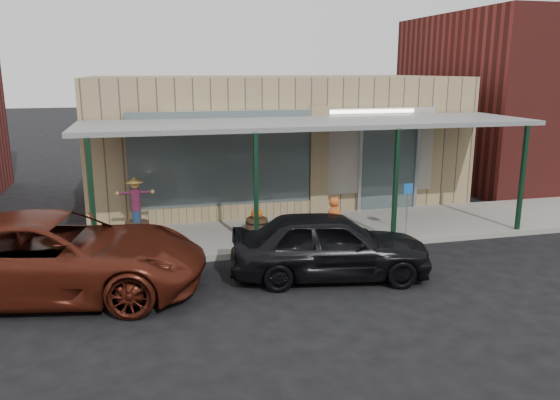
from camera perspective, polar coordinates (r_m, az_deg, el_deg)
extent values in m
plane|color=black|center=(11.95, 8.24, -8.39)|extent=(120.00, 120.00, 0.00)
cube|color=gray|center=(15.13, 3.14, -3.24)|extent=(40.00, 3.20, 0.15)
cube|color=#907858|center=(19.08, -0.85, 6.48)|extent=(12.00, 6.00, 4.20)
cube|color=#4D5A5D|center=(15.64, -6.10, 4.12)|extent=(5.20, 0.06, 2.80)
cube|color=#4D5A5D|center=(17.31, 11.21, 3.50)|extent=(1.80, 0.06, 2.80)
cube|color=#907858|center=(16.36, 4.03, 3.86)|extent=(0.55, 0.30, 3.40)
cube|color=#907858|center=(16.01, -5.98, -1.33)|extent=(5.20, 0.30, 0.50)
cube|color=#9F988D|center=(16.18, 1.60, 4.86)|extent=(9.00, 0.02, 2.60)
cube|color=white|center=(16.01, 1.66, 9.09)|extent=(7.50, 0.03, 0.10)
cube|color=slate|center=(14.56, 3.29, 8.04)|extent=(12.00, 3.00, 0.12)
cube|color=black|center=(12.78, -19.00, -0.26)|extent=(0.10, 0.10, 2.95)
cube|color=black|center=(12.96, -2.52, 0.66)|extent=(0.10, 0.10, 2.95)
cube|color=black|center=(14.10, 11.97, 1.43)|extent=(0.10, 0.10, 2.95)
cube|color=black|center=(16.05, 23.97, 2.00)|extent=(0.10, 0.10, 2.95)
cylinder|color=#48351C|center=(14.72, -14.68, -3.00)|extent=(0.73, 0.73, 0.41)
cylinder|color=navy|center=(14.63, -14.76, -1.64)|extent=(0.27, 0.27, 0.31)
cylinder|color=maroon|center=(14.52, -14.86, 0.04)|extent=(0.29, 0.29, 0.57)
sphere|color=#B29944|center=(14.44, -14.96, 1.56)|extent=(0.23, 0.23, 0.23)
cone|color=#B29944|center=(14.41, -14.99, 2.08)|extent=(0.37, 0.37, 0.15)
cylinder|color=#48351C|center=(14.68, -2.44, -2.66)|extent=(0.71, 0.71, 0.39)
ellipsoid|color=orange|center=(14.60, -2.45, -1.46)|extent=(0.31, 0.31, 0.25)
cylinder|color=#4C471E|center=(14.56, -2.46, -0.90)|extent=(0.04, 0.04, 0.06)
cylinder|color=gray|center=(14.93, 13.12, -1.38)|extent=(0.04, 0.04, 1.07)
cube|color=blue|center=(14.77, 13.26, 1.15)|extent=(0.28, 0.06, 0.28)
imported|color=black|center=(11.87, 5.22, -4.70)|extent=(4.53, 2.45, 1.46)
ellipsoid|color=#C35B22|center=(12.68, 5.72, -1.57)|extent=(0.32, 0.27, 0.41)
sphere|color=#C35B22|center=(12.65, 5.68, -0.25)|extent=(0.23, 0.23, 0.23)
cylinder|color=#1A772F|center=(12.64, 5.73, -0.84)|extent=(0.16, 0.16, 0.02)
imported|color=#551D11|center=(11.77, -22.51, -5.37)|extent=(6.35, 3.74, 1.66)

